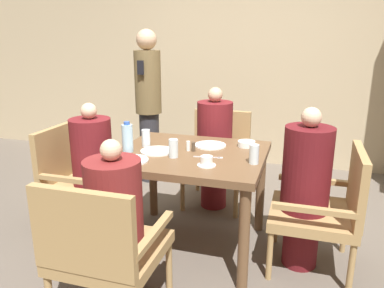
{
  "coord_description": "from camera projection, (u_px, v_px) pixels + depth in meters",
  "views": [
    {
      "loc": [
        0.77,
        -2.46,
        1.55
      ],
      "look_at": [
        0.0,
        0.05,
        0.8
      ],
      "focal_mm": 35.0,
      "sensor_mm": 36.0,
      "label": 1
    }
  ],
  "objects": [
    {
      "name": "ground_plane",
      "position": [
        190.0,
        245.0,
        2.9
      ],
      "size": [
        16.0,
        16.0,
        0.0
      ],
      "primitive_type": "plane",
      "color": "#60564C"
    },
    {
      "name": "glass_tall_far",
      "position": [
        146.0,
        138.0,
        2.83
      ],
      "size": [
        0.06,
        0.06,
        0.13
      ],
      "color": "silver",
      "rests_on": "dining_table"
    },
    {
      "name": "diner_in_right_chair",
      "position": [
        305.0,
        188.0,
        2.52
      ],
      "size": [
        0.32,
        0.32,
        1.13
      ],
      "color": "#5B1419",
      "rests_on": "ground_plane"
    },
    {
      "name": "wall_back",
      "position": [
        244.0,
        50.0,
        4.53
      ],
      "size": [
        8.0,
        0.06,
        2.8
      ],
      "color": "tan",
      "rests_on": "ground_plane"
    },
    {
      "name": "chair_near_corner",
      "position": [
        103.0,
        247.0,
        2.02
      ],
      "size": [
        0.56,
        0.56,
        0.86
      ],
      "color": "#A88451",
      "rests_on": "ground_plane"
    },
    {
      "name": "chair_right_side",
      "position": [
        326.0,
        206.0,
        2.51
      ],
      "size": [
        0.56,
        0.56,
        0.86
      ],
      "color": "#A88451",
      "rests_on": "ground_plane"
    },
    {
      "name": "chair_far_side",
      "position": [
        218.0,
        155.0,
        3.6
      ],
      "size": [
        0.56,
        0.56,
        0.86
      ],
      "color": "#A88451",
      "rests_on": "ground_plane"
    },
    {
      "name": "standing_host",
      "position": [
        148.0,
        102.0,
        4.0
      ],
      "size": [
        0.28,
        0.31,
        1.64
      ],
      "color": "#2D2D33",
      "rests_on": "ground_plane"
    },
    {
      "name": "dining_table",
      "position": [
        190.0,
        166.0,
        2.73
      ],
      "size": [
        1.07,
        0.94,
        0.75
      ],
      "color": "brown",
      "rests_on": "ground_plane"
    },
    {
      "name": "bowl_small",
      "position": [
        246.0,
        144.0,
        2.84
      ],
      "size": [
        0.13,
        0.13,
        0.04
      ],
      "color": "white",
      "rests_on": "dining_table"
    },
    {
      "name": "salt_shaker",
      "position": [
        188.0,
        146.0,
        2.72
      ],
      "size": [
        0.03,
        0.03,
        0.07
      ],
      "color": "white",
      "rests_on": "dining_table"
    },
    {
      "name": "diner_in_left_chair",
      "position": [
        93.0,
        168.0,
        2.98
      ],
      "size": [
        0.32,
        0.32,
        1.07
      ],
      "color": "maroon",
      "rests_on": "ground_plane"
    },
    {
      "name": "glass_tall_near",
      "position": [
        173.0,
        148.0,
        2.57
      ],
      "size": [
        0.06,
        0.06,
        0.13
      ],
      "color": "silver",
      "rests_on": "dining_table"
    },
    {
      "name": "chair_left_side",
      "position": [
        78.0,
        176.0,
        3.04
      ],
      "size": [
        0.56,
        0.56,
        0.86
      ],
      "color": "#A88451",
      "rests_on": "ground_plane"
    },
    {
      "name": "diner_in_far_chair",
      "position": [
        214.0,
        147.0,
        3.43
      ],
      "size": [
        0.32,
        0.32,
        1.13
      ],
      "color": "maroon",
      "rests_on": "ground_plane"
    },
    {
      "name": "plate_dessert_center",
      "position": [
        130.0,
        160.0,
        2.5
      ],
      "size": [
        0.24,
        0.24,
        0.01
      ],
      "color": "white",
      "rests_on": "dining_table"
    },
    {
      "name": "water_bottle",
      "position": [
        127.0,
        138.0,
        2.69
      ],
      "size": [
        0.08,
        0.08,
        0.22
      ],
      "color": "#A3C6DB",
      "rests_on": "dining_table"
    },
    {
      "name": "diner_in_near_chair",
      "position": [
        116.0,
        224.0,
        2.13
      ],
      "size": [
        0.32,
        0.32,
        1.03
      ],
      "color": "maroon",
      "rests_on": "ground_plane"
    },
    {
      "name": "teacup_with_saucer",
      "position": [
        207.0,
        162.0,
        2.41
      ],
      "size": [
        0.12,
        0.12,
        0.07
      ],
      "color": "white",
      "rests_on": "dining_table"
    },
    {
      "name": "pepper_shaker",
      "position": [
        193.0,
        147.0,
        2.71
      ],
      "size": [
        0.03,
        0.03,
        0.07
      ],
      "color": "#4C3D2D",
      "rests_on": "dining_table"
    },
    {
      "name": "glass_tall_mid",
      "position": [
        254.0,
        154.0,
        2.44
      ],
      "size": [
        0.06,
        0.06,
        0.13
      ],
      "color": "silver",
      "rests_on": "dining_table"
    },
    {
      "name": "fork_beside_plate",
      "position": [
        211.0,
        157.0,
        2.58
      ],
      "size": [
        0.2,
        0.04,
        0.0
      ],
      "color": "silver",
      "rests_on": "dining_table"
    },
    {
      "name": "plate_main_right",
      "position": [
        210.0,
        145.0,
        2.85
      ],
      "size": [
        0.24,
        0.24,
        0.01
      ],
      "color": "white",
      "rests_on": "dining_table"
    },
    {
      "name": "plate_main_left",
      "position": [
        157.0,
        151.0,
        2.71
      ],
      "size": [
        0.24,
        0.24,
        0.01
      ],
      "color": "white",
      "rests_on": "dining_table"
    }
  ]
}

